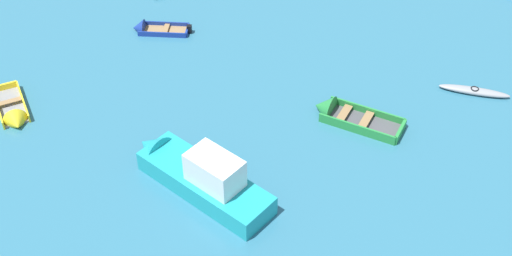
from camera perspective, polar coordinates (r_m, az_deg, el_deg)
motor_launch_turquoise_cluster_inner at (r=28.34m, az=-5.13°, el=-3.95°), size 6.96×5.55×2.61m
rowboat_green_far_back at (r=32.30m, az=7.25°, el=1.27°), size 4.64×2.96×1.42m
rowboat_deep_blue_distant_center at (r=38.81m, az=-9.24°, el=8.48°), size 3.43×1.27×1.07m
rowboat_yellow_center at (r=34.07m, az=-20.23°, el=1.04°), size 2.90×3.66×1.16m
kayak_grey_far_right at (r=35.32m, az=18.40°, el=3.07°), size 3.59×1.11×0.34m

